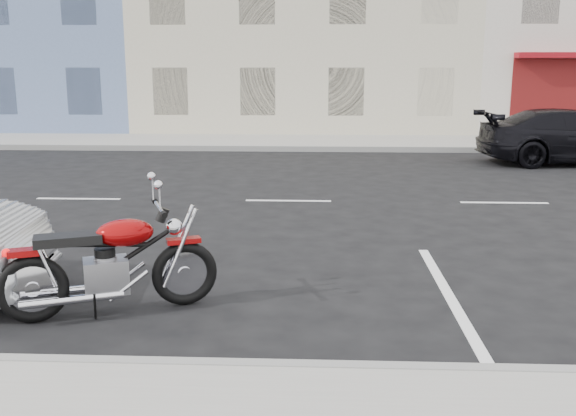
% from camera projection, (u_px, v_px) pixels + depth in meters
% --- Properties ---
extents(ground, '(120.00, 120.00, 0.00)m').
position_uv_depth(ground, '(395.00, 202.00, 11.93)').
color(ground, black).
rests_on(ground, ground).
extents(sidewalk_far, '(80.00, 3.40, 0.15)m').
position_uv_depth(sidewalk_far, '(207.00, 142.00, 20.62)').
color(sidewalk_far, gray).
rests_on(sidewalk_far, ground).
extents(curb_far, '(80.00, 0.12, 0.16)m').
position_uv_depth(curb_far, '(198.00, 148.00, 18.96)').
color(curb_far, gray).
rests_on(curb_far, ground).
extents(motorcycle, '(2.08, 1.03, 1.10)m').
position_uv_depth(motorcycle, '(187.00, 259.00, 6.73)').
color(motorcycle, black).
rests_on(motorcycle, ground).
extents(car_far, '(4.89, 2.17, 1.40)m').
position_uv_depth(car_far, '(574.00, 137.00, 16.40)').
color(car_far, black).
rests_on(car_far, ground).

